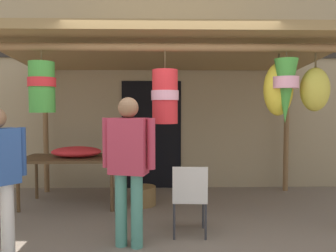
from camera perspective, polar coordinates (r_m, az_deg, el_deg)
ground_plane at (r=4.32m, az=0.38°, el=-17.28°), size 30.00×30.00×0.00m
shop_facade at (r=6.30m, az=-0.20°, el=8.14°), size 11.31×0.29×4.11m
market_stall_canopy at (r=4.84m, az=1.45°, el=11.24°), size 4.81×2.35×2.52m
display_table at (r=5.35m, az=-16.38°, el=-5.89°), size 1.45×0.81×0.75m
flower_heap_on_table at (r=5.30m, az=-15.40°, el=-4.31°), size 0.77×0.54×0.16m
folding_chair at (r=3.94m, az=3.76°, el=-11.66°), size 0.42×0.42×0.84m
wicker_basket_by_table at (r=5.23m, az=-4.31°, el=-11.92°), size 0.39×0.39×0.29m
shopper_by_bananas at (r=3.58m, az=-6.84°, el=-5.77°), size 0.58×0.31×1.62m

